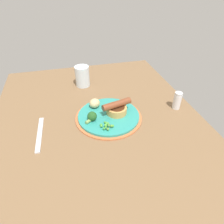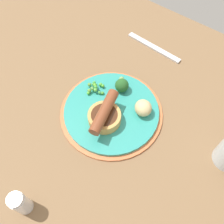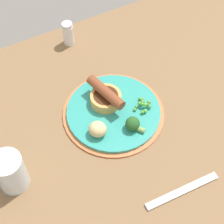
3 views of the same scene
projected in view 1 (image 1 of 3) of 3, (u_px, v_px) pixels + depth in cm
name	position (u px, v px, depth cm)	size (l,w,h in cm)	color
dining_table	(100.00, 128.00, 75.35)	(110.00, 80.00, 3.00)	brown
dinner_plate	(109.00, 116.00, 77.76)	(25.80, 25.80, 1.40)	#CC6B3D
sausage_pudding	(117.00, 108.00, 76.94)	(7.89, 11.95, 5.33)	tan
pea_pile	(107.00, 125.00, 70.62)	(5.10, 5.35, 1.81)	#599436
broccoli_floret_near	(92.00, 117.00, 73.54)	(4.21, 4.77, 3.54)	#235623
potato_chunk_0	(94.00, 103.00, 80.35)	(4.44, 4.14, 3.69)	#CCB77F
fork	(40.00, 133.00, 70.43)	(18.00, 1.60, 0.60)	silver
drinking_glass	(82.00, 76.00, 96.15)	(6.84, 6.84, 9.83)	silver
salt_shaker	(177.00, 101.00, 81.23)	(3.19, 3.19, 7.32)	silver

